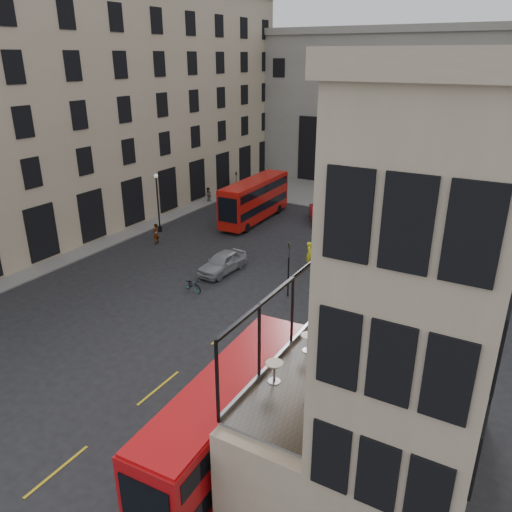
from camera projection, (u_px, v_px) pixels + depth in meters
The scene contains 31 objects.
ground at pixel (192, 401), 23.19m from camera, with size 140.00×140.00×0.00m, color black.
host_building_main at pixel (435, 300), 15.68m from camera, with size 7.26×11.40×15.10m.
host_frontage at pixel (324, 407), 19.35m from camera, with size 3.00×11.00×4.50m, color #C5AF93.
cafe_floor at pixel (327, 357), 18.49m from camera, with size 3.00×10.00×0.10m, color slate.
building_left at pixel (84, 95), 47.47m from camera, with size 14.60×50.60×22.00m.
gateway at pixel (392, 104), 60.58m from camera, with size 35.00×10.60×18.00m.
pavement_far at pixel (351, 197), 56.50m from camera, with size 40.00×12.00×0.12m, color slate.
pavement_left at pixel (70, 241), 42.98m from camera, with size 8.00×48.00×0.12m, color slate.
traffic_light_near at pixel (289, 263), 32.40m from camera, with size 0.16×0.20×3.80m.
traffic_light_far at pixel (236, 185), 51.73m from camera, with size 0.16×0.20×3.80m.
street_lamp_a at pixel (158, 206), 44.62m from camera, with size 0.36×0.36×5.33m.
street_lamp_b at pixel (339, 184), 52.41m from camera, with size 0.36×0.36×5.33m.
bus_near at pixel (229, 415), 19.00m from camera, with size 2.72×9.97×3.94m.
bus_far at pixel (255, 198), 47.69m from camera, with size 2.63×10.12×4.01m.
car_a at pixel (222, 262), 36.76m from camera, with size 1.79×4.45×1.52m, color gray.
car_b at pixel (319, 214), 47.94m from camera, with size 1.60×4.60×1.51m, color #B30B11.
car_c at pixel (262, 204), 51.22m from camera, with size 2.21×5.43×1.58m, color black.
bicycle at pixel (193, 285), 33.90m from camera, with size 0.58×1.67×0.88m, color gray.
cyclist at pixel (309, 253), 37.94m from camera, with size 0.68×0.44×1.86m, color #FAF21A.
pedestrian_a at pixel (208, 195), 54.00m from camera, with size 0.82×0.64×1.68m, color gray.
pedestrian_b at pixel (321, 191), 55.27m from camera, with size 1.25×0.72×1.93m, color gray.
pedestrian_c at pixel (425, 197), 53.35m from camera, with size 0.95×0.40×1.62m, color gray.
pedestrian_d at pixel (462, 210), 48.66m from camera, with size 0.89×0.58×1.83m, color gray.
pedestrian_e at pixel (156, 234), 42.20m from camera, with size 0.65×0.43×1.79m, color gray.
cafe_table_near at pixel (274, 369), 16.83m from camera, with size 0.61×0.61×0.76m.
cafe_table_mid at pixel (308, 340), 18.62m from camera, with size 0.55×0.55×0.69m.
cafe_table_far at pixel (339, 314), 20.48m from camera, with size 0.56×0.56×0.69m.
cafe_chair_a at pixel (315, 395), 15.92m from camera, with size 0.46×0.46×0.88m.
cafe_chair_b at pixel (337, 366), 17.38m from camera, with size 0.53×0.53×0.89m.
cafe_chair_c at pixel (361, 351), 18.27m from camera, with size 0.54×0.54×0.97m.
cafe_chair_d at pixel (377, 319), 20.54m from camera, with size 0.49×0.49×0.84m.
Camera 1 is at (12.04, -14.97, 14.95)m, focal length 35.00 mm.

